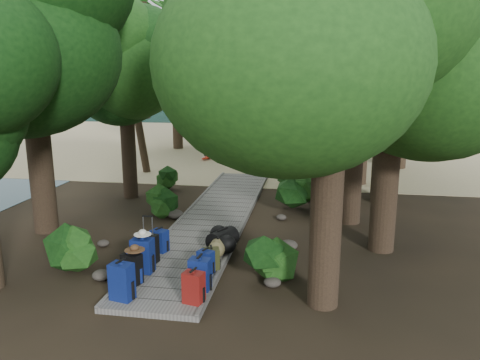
% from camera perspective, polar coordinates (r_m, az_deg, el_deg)
% --- Properties ---
extents(ground, '(120.00, 120.00, 0.00)m').
position_cam_1_polar(ground, '(13.47, -3.92, -6.04)').
color(ground, '#2F2417').
rests_on(ground, ground).
extents(sand_beach, '(40.00, 22.00, 0.02)m').
position_cam_1_polar(sand_beach, '(28.87, 3.33, 4.30)').
color(sand_beach, tan).
rests_on(sand_beach, ground).
extents(distant_hill, '(32.00, 16.00, 12.00)m').
position_cam_1_polar(distant_hill, '(74.23, -26.38, 8.34)').
color(distant_hill, black).
rests_on(distant_hill, ground).
extents(boardwalk, '(2.00, 12.00, 0.12)m').
position_cam_1_polar(boardwalk, '(14.38, -3.02, -4.53)').
color(boardwalk, slate).
rests_on(boardwalk, ground).
extents(backpack_left_a, '(0.48, 0.38, 0.81)m').
position_cam_1_polar(backpack_left_a, '(9.42, -14.23, -11.69)').
color(backpack_left_a, navy).
rests_on(backpack_left_a, boardwalk).
extents(backpack_left_b, '(0.46, 0.40, 0.71)m').
position_cam_1_polar(backpack_left_b, '(10.06, -13.05, -10.28)').
color(backpack_left_b, black).
rests_on(backpack_left_b, boardwalk).
extents(backpack_left_c, '(0.47, 0.35, 0.84)m').
position_cam_1_polar(backpack_left_c, '(10.52, -11.78, -8.77)').
color(backpack_left_c, navy).
rests_on(backpack_left_c, boardwalk).
extents(backpack_left_d, '(0.46, 0.40, 0.59)m').
position_cam_1_polar(backpack_left_d, '(11.64, -9.78, -7.15)').
color(backpack_left_d, navy).
rests_on(backpack_left_d, boardwalk).
extents(backpack_right_a, '(0.43, 0.35, 0.68)m').
position_cam_1_polar(backpack_right_a, '(9.09, -5.67, -12.73)').
color(backpack_right_a, maroon).
rests_on(backpack_right_a, boardwalk).
extents(backpack_right_b, '(0.44, 0.33, 0.75)m').
position_cam_1_polar(backpack_right_b, '(9.53, -4.90, -11.22)').
color(backpack_right_b, navy).
rests_on(backpack_right_b, boardwalk).
extents(backpack_right_c, '(0.39, 0.34, 0.57)m').
position_cam_1_polar(backpack_right_c, '(10.31, -4.20, -9.80)').
color(backpack_right_c, navy).
rests_on(backpack_right_c, boardwalk).
extents(backpack_right_d, '(0.42, 0.35, 0.54)m').
position_cam_1_polar(backpack_right_d, '(10.49, -3.52, -9.46)').
color(backpack_right_d, '#3B3F19').
rests_on(backpack_right_d, boardwalk).
extents(duffel_right_khaki, '(0.40, 0.60, 0.40)m').
position_cam_1_polar(duffel_right_khaki, '(11.42, -2.57, -7.92)').
color(duffel_right_khaki, olive).
rests_on(duffel_right_khaki, boardwalk).
extents(duffel_right_black, '(0.77, 0.90, 0.48)m').
position_cam_1_polar(duffel_right_black, '(11.68, -2.13, -7.20)').
color(duffel_right_black, black).
rests_on(duffel_right_black, boardwalk).
extents(suitcase_on_boardwalk, '(0.46, 0.31, 0.66)m').
position_cam_1_polar(suitcase_on_boardwalk, '(11.05, -11.04, -8.16)').
color(suitcase_on_boardwalk, black).
rests_on(suitcase_on_boardwalk, boardwalk).
extents(lone_suitcase_on_sand, '(0.44, 0.29, 0.64)m').
position_cam_1_polar(lone_suitcase_on_sand, '(21.23, 1.93, 2.04)').
color(lone_suitcase_on_sand, black).
rests_on(lone_suitcase_on_sand, sand_beach).
extents(hat_brown, '(0.42, 0.42, 0.13)m').
position_cam_1_polar(hat_brown, '(9.91, -12.73, -8.00)').
color(hat_brown, '#51351E').
rests_on(hat_brown, backpack_left_b).
extents(hat_white, '(0.38, 0.38, 0.13)m').
position_cam_1_polar(hat_white, '(10.39, -11.80, -6.19)').
color(hat_white, silver).
rests_on(hat_white, backpack_left_c).
extents(kayak, '(1.12, 3.04, 0.30)m').
position_cam_1_polar(kayak, '(24.10, -3.93, 2.93)').
color(kayak, red).
rests_on(kayak, sand_beach).
extents(sun_lounger, '(1.42, 2.17, 0.67)m').
position_cam_1_polar(sun_lounger, '(22.49, 10.42, 2.49)').
color(sun_lounger, silver).
rests_on(sun_lounger, sand_beach).
extents(tree_right_a, '(5.12, 5.12, 8.53)m').
position_cam_1_polar(tree_right_a, '(8.46, 11.15, 11.89)').
color(tree_right_a, black).
rests_on(tree_right_a, ground).
extents(tree_right_b, '(5.09, 5.09, 9.09)m').
position_cam_1_polar(tree_right_b, '(11.72, 18.23, 13.13)').
color(tree_right_b, black).
rests_on(tree_right_b, ground).
extents(tree_right_c, '(5.43, 5.43, 9.39)m').
position_cam_1_polar(tree_right_c, '(13.80, 14.10, 13.90)').
color(tree_right_c, black).
rests_on(tree_right_c, ground).
extents(tree_right_d, '(6.56, 6.56, 12.03)m').
position_cam_1_polar(tree_right_d, '(16.51, 18.36, 18.05)').
color(tree_right_d, black).
rests_on(tree_right_d, ground).
extents(tree_right_e, '(4.82, 4.82, 8.67)m').
position_cam_1_polar(tree_right_e, '(18.90, 14.95, 12.44)').
color(tree_right_e, black).
rests_on(tree_right_e, ground).
extents(tree_right_f, '(5.17, 5.17, 9.23)m').
position_cam_1_polar(tree_right_f, '(22.68, 19.59, 12.88)').
color(tree_right_f, black).
rests_on(tree_right_f, ground).
extents(tree_left_b, '(5.21, 5.21, 9.38)m').
position_cam_1_polar(tree_left_b, '(13.74, -24.19, 13.14)').
color(tree_left_b, black).
rests_on(tree_left_b, ground).
extents(tree_left_c, '(4.21, 4.21, 7.33)m').
position_cam_1_polar(tree_left_c, '(16.75, -13.78, 10.18)').
color(tree_left_c, black).
rests_on(tree_left_c, ground).
extents(tree_back_a, '(5.13, 5.13, 8.88)m').
position_cam_1_polar(tree_back_a, '(28.44, -0.53, 13.15)').
color(tree_back_a, black).
rests_on(tree_back_a, ground).
extents(tree_back_b, '(6.21, 6.21, 11.09)m').
position_cam_1_polar(tree_back_b, '(28.97, 8.23, 15.21)').
color(tree_back_b, black).
rests_on(tree_back_b, ground).
extents(tree_back_c, '(4.46, 4.46, 8.02)m').
position_cam_1_polar(tree_back_c, '(28.14, 14.76, 11.86)').
color(tree_back_c, black).
rests_on(tree_back_c, ground).
extents(tree_back_d, '(4.90, 4.90, 8.17)m').
position_cam_1_polar(tree_back_d, '(27.37, -7.80, 12.30)').
color(tree_back_d, black).
rests_on(tree_back_d, ground).
extents(palm_right_a, '(4.52, 4.52, 7.70)m').
position_cam_1_polar(palm_right_a, '(18.06, 10.21, 11.12)').
color(palm_right_a, '#144312').
rests_on(palm_right_a, ground).
extents(palm_right_b, '(4.62, 4.62, 8.92)m').
position_cam_1_polar(palm_right_b, '(24.06, 15.17, 12.77)').
color(palm_right_b, '#144312').
rests_on(palm_right_b, ground).
extents(palm_right_c, '(4.15, 4.15, 6.61)m').
position_cam_1_polar(palm_right_c, '(24.89, 8.74, 10.40)').
color(palm_right_c, '#144312').
rests_on(palm_right_c, ground).
extents(palm_left_a, '(4.55, 4.55, 7.24)m').
position_cam_1_polar(palm_left_a, '(20.97, -12.45, 10.64)').
color(palm_left_a, '#144312').
rests_on(palm_left_a, ground).
extents(rock_left_a, '(0.41, 0.37, 0.22)m').
position_cam_1_polar(rock_left_a, '(10.75, -16.55, -11.05)').
color(rock_left_a, '#4C473F').
rests_on(rock_left_a, ground).
extents(rock_left_b, '(0.31, 0.28, 0.17)m').
position_cam_1_polar(rock_left_b, '(12.67, -16.34, -7.41)').
color(rock_left_b, '#4C473F').
rests_on(rock_left_b, ground).
extents(rock_left_c, '(0.50, 0.45, 0.28)m').
position_cam_1_polar(rock_left_c, '(14.51, -7.89, -4.15)').
color(rock_left_c, '#4C473F').
rests_on(rock_left_c, ground).
extents(rock_left_d, '(0.29, 0.26, 0.16)m').
position_cam_1_polar(rock_left_d, '(17.22, -9.42, -1.65)').
color(rock_left_d, '#4C473F').
rests_on(rock_left_d, ground).
extents(rock_right_a, '(0.37, 0.33, 0.20)m').
position_cam_1_polar(rock_right_a, '(10.05, 3.96, -12.32)').
color(rock_right_a, '#4C473F').
rests_on(rock_right_a, ground).
extents(rock_right_b, '(0.47, 0.42, 0.26)m').
position_cam_1_polar(rock_right_b, '(11.99, 5.92, -7.90)').
color(rock_right_b, '#4C473F').
rests_on(rock_right_b, ground).
extents(rock_right_c, '(0.31, 0.28, 0.17)m').
position_cam_1_polar(rock_right_c, '(14.31, 5.06, -4.55)').
color(rock_right_c, '#4C473F').
rests_on(rock_right_c, ground).
extents(rock_right_d, '(0.62, 0.56, 0.34)m').
position_cam_1_polar(rock_right_d, '(16.51, 8.53, -1.93)').
color(rock_right_d, '#4C473F').
rests_on(rock_right_d, ground).
extents(shrub_left_a, '(1.16, 1.16, 1.04)m').
position_cam_1_polar(shrub_left_a, '(11.43, -19.46, -7.58)').
color(shrub_left_a, '#194314').
rests_on(shrub_left_a, ground).
extents(shrub_left_b, '(0.97, 0.97, 0.88)m').
position_cam_1_polar(shrub_left_b, '(14.66, -9.32, -2.80)').
color(shrub_left_b, '#194314').
rests_on(shrub_left_b, ground).
extents(shrub_left_c, '(1.10, 1.10, 0.99)m').
position_cam_1_polar(shrub_left_c, '(18.06, -8.81, 0.42)').
color(shrub_left_c, '#194314').
rests_on(shrub_left_c, ground).
extents(shrub_right_a, '(1.10, 1.10, 0.99)m').
position_cam_1_polar(shrub_right_a, '(10.24, 3.55, -9.42)').
color(shrub_right_a, '#194314').
rests_on(shrub_right_a, ground).
extents(shrub_right_b, '(1.48, 1.48, 1.33)m').
position_cam_1_polar(shrub_right_b, '(15.17, 6.63, -1.28)').
color(shrub_right_b, '#194314').
rests_on(shrub_right_b, ground).
extents(shrub_right_c, '(0.88, 0.88, 0.79)m').
position_cam_1_polar(shrub_right_c, '(18.36, 6.22, 0.39)').
color(shrub_right_c, '#194314').
rests_on(shrub_right_c, ground).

